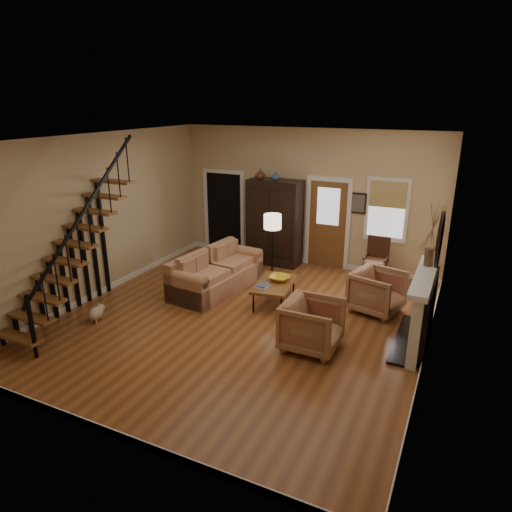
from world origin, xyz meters
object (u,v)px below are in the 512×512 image
at_px(armchair_left, 312,325).
at_px(armchair_right, 377,292).
at_px(armoire, 275,222).
at_px(side_chair, 376,260).
at_px(coffee_table, 274,293).
at_px(sofa, 217,272).
at_px(floor_lamp, 272,251).

bearing_deg(armchair_left, armchair_right, -20.21).
relative_size(armoire, armchair_left, 2.28).
bearing_deg(side_chair, armchair_left, -95.79).
relative_size(coffee_table, armchair_right, 1.31).
height_order(sofa, side_chair, side_chair).
bearing_deg(armchair_right, armoire, 73.30).
bearing_deg(coffee_table, floor_lamp, 116.56).
xyz_separation_m(armchair_left, side_chair, (0.34, 3.37, 0.09)).
height_order(coffee_table, side_chair, side_chair).
distance_m(sofa, side_chair, 3.55).
relative_size(armchair_left, armchair_right, 1.01).
xyz_separation_m(coffee_table, floor_lamp, (-0.40, 0.81, 0.59)).
distance_m(armchair_right, side_chair, 1.56).
bearing_deg(armchair_left, floor_lamp, 37.73).
xyz_separation_m(armoire, coffee_table, (0.97, -2.25, -0.82)).
bearing_deg(sofa, armchair_right, 13.47).
xyz_separation_m(armchair_right, floor_lamp, (-2.33, 0.28, 0.40)).
xyz_separation_m(floor_lamp, side_chair, (1.99, 1.24, -0.30)).
bearing_deg(coffee_table, armoire, 113.33).
distance_m(sofa, floor_lamp, 1.27).
relative_size(armchair_right, floor_lamp, 0.56).
relative_size(armoire, sofa, 0.94).
xyz_separation_m(armoire, side_chair, (2.55, -0.20, -0.54)).
bearing_deg(armoire, floor_lamp, -68.57).
distance_m(armoire, armchair_left, 4.25).
xyz_separation_m(sofa, armchair_left, (2.64, -1.45, 0.00)).
xyz_separation_m(armchair_left, armchair_right, (0.69, 1.85, -0.01)).
relative_size(coffee_table, armchair_left, 1.29).
bearing_deg(armchair_right, side_chair, 26.85).
height_order(armoire, coffee_table, armoire).
relative_size(sofa, floor_lamp, 1.38).
height_order(sofa, floor_lamp, floor_lamp).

